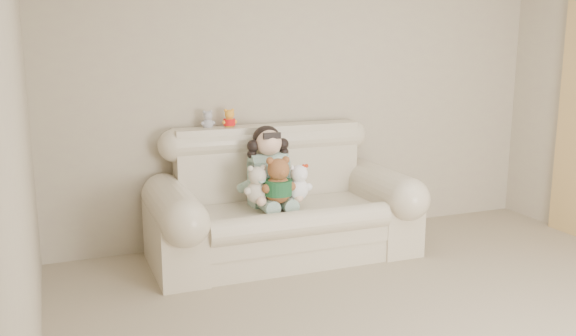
# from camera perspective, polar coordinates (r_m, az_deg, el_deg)

# --- Properties ---
(wall_back) EXTENTS (4.50, 0.00, 4.50)m
(wall_back) POSITION_cam_1_polar(r_m,az_deg,el_deg) (5.38, 1.85, 7.32)
(wall_back) COLOR tan
(wall_back) RESTS_ON ground
(wall_left) EXTENTS (0.00, 5.00, 5.00)m
(wall_left) POSITION_cam_1_polar(r_m,az_deg,el_deg) (2.46, -24.22, 0.99)
(wall_left) COLOR tan
(wall_left) RESTS_ON ground
(sofa) EXTENTS (2.10, 0.95, 1.03)m
(sofa) POSITION_cam_1_polar(r_m,az_deg,el_deg) (4.88, -0.43, -2.48)
(sofa) COLOR beige
(sofa) RESTS_ON floor
(seated_child) EXTENTS (0.41, 0.49, 0.65)m
(seated_child) POSITION_cam_1_polar(r_m,az_deg,el_deg) (4.87, -1.81, 0.25)
(seated_child) COLOR #2C745E
(seated_child) RESTS_ON sofa
(brown_teddy) EXTENTS (0.30, 0.25, 0.42)m
(brown_teddy) POSITION_cam_1_polar(r_m,az_deg,el_deg) (4.65, -0.94, -0.72)
(brown_teddy) COLOR brown
(brown_teddy) RESTS_ON sofa
(white_cat) EXTENTS (0.27, 0.24, 0.34)m
(white_cat) POSITION_cam_1_polar(r_m,az_deg,el_deg) (4.74, 0.98, -0.99)
(white_cat) COLOR white
(white_cat) RESTS_ON sofa
(cream_teddy) EXTENTS (0.23, 0.18, 0.34)m
(cream_teddy) POSITION_cam_1_polar(r_m,az_deg,el_deg) (4.66, -2.88, -1.19)
(cream_teddy) COLOR beige
(cream_teddy) RESTS_ON sofa
(yellow_mini_bear) EXTENTS (0.15, 0.13, 0.19)m
(yellow_mini_bear) POSITION_cam_1_polar(r_m,az_deg,el_deg) (5.02, -5.47, 4.73)
(yellow_mini_bear) COLOR #F7A834
(yellow_mini_bear) RESTS_ON sofa
(grey_mini_plush) EXTENTS (0.13, 0.10, 0.18)m
(grey_mini_plush) POSITION_cam_1_polar(r_m,az_deg,el_deg) (4.99, -7.47, 4.59)
(grey_mini_plush) COLOR #AAABB1
(grey_mini_plush) RESTS_ON sofa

